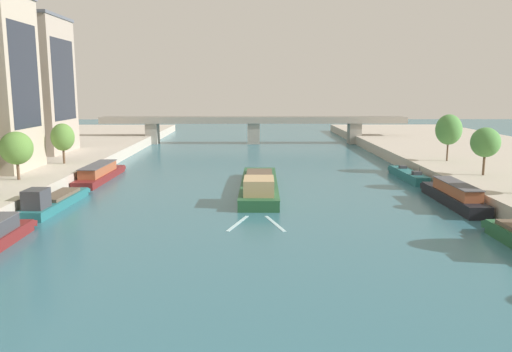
{
  "coord_description": "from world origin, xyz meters",
  "views": [
    {
      "loc": [
        -0.56,
        -17.71,
        12.98
      ],
      "look_at": [
        0.0,
        41.69,
        2.76
      ],
      "focal_mm": 35.85,
      "sensor_mm": 36.0,
      "label": 1
    }
  ],
  "objects_px": {
    "moored_boat_right_second": "(454,195)",
    "tree_left_third": "(16,148)",
    "moored_boat_left_far": "(53,201)",
    "moored_boat_right_upstream": "(408,175)",
    "tree_left_midway": "(63,137)",
    "tree_right_distant": "(485,142)",
    "bridge_far": "(254,126)",
    "barge_midriver": "(259,185)",
    "moored_boat_left_near": "(100,173)",
    "tree_right_far": "(449,130)"
  },
  "relations": [
    {
      "from": "moored_boat_right_second",
      "to": "tree_left_third",
      "type": "height_order",
      "value": "tree_left_third"
    },
    {
      "from": "moored_boat_left_far",
      "to": "moored_boat_right_upstream",
      "type": "xyz_separation_m",
      "value": [
        44.28,
        17.92,
        -0.21
      ]
    },
    {
      "from": "tree_left_midway",
      "to": "tree_right_distant",
      "type": "bearing_deg",
      "value": -10.67
    },
    {
      "from": "moored_boat_right_second",
      "to": "tree_right_distant",
      "type": "relative_size",
      "value": 2.5
    },
    {
      "from": "moored_boat_right_upstream",
      "to": "bridge_far",
      "type": "xyz_separation_m",
      "value": [
        -22.09,
        48.6,
        3.52
      ]
    },
    {
      "from": "tree_left_third",
      "to": "bridge_far",
      "type": "height_order",
      "value": "tree_left_third"
    },
    {
      "from": "barge_midriver",
      "to": "moored_boat_right_second",
      "type": "distance_m",
      "value": 22.96
    },
    {
      "from": "moored_boat_left_far",
      "to": "moored_boat_right_upstream",
      "type": "distance_m",
      "value": 47.77
    },
    {
      "from": "moored_boat_left_near",
      "to": "moored_boat_right_upstream",
      "type": "xyz_separation_m",
      "value": [
        44.33,
        0.32,
        -0.34
      ]
    },
    {
      "from": "tree_left_midway",
      "to": "tree_right_far",
      "type": "relative_size",
      "value": 0.83
    },
    {
      "from": "tree_left_third",
      "to": "tree_left_midway",
      "type": "bearing_deg",
      "value": 87.28
    },
    {
      "from": "barge_midriver",
      "to": "bridge_far",
      "type": "height_order",
      "value": "bridge_far"
    },
    {
      "from": "moored_boat_left_far",
      "to": "bridge_far",
      "type": "height_order",
      "value": "bridge_far"
    },
    {
      "from": "tree_left_third",
      "to": "tree_right_distant",
      "type": "distance_m",
      "value": 58.45
    },
    {
      "from": "moored_boat_right_second",
      "to": "tree_right_far",
      "type": "xyz_separation_m",
      "value": [
        7.32,
        21.55,
        5.65
      ]
    },
    {
      "from": "moored_boat_left_near",
      "to": "tree_left_midway",
      "type": "bearing_deg",
      "value": 152.02
    },
    {
      "from": "moored_boat_left_near",
      "to": "moored_boat_right_second",
      "type": "xyz_separation_m",
      "value": [
        44.53,
        -16.06,
        0.11
      ]
    },
    {
      "from": "tree_right_far",
      "to": "barge_midriver",
      "type": "bearing_deg",
      "value": -153.57
    },
    {
      "from": "tree_left_third",
      "to": "tree_right_distant",
      "type": "relative_size",
      "value": 0.96
    },
    {
      "from": "tree_right_distant",
      "to": "bridge_far",
      "type": "distance_m",
      "value": 63.71
    },
    {
      "from": "barge_midriver",
      "to": "bridge_far",
      "type": "xyz_separation_m",
      "value": [
        -0.44,
        57.93,
        3.22
      ]
    },
    {
      "from": "moored_boat_left_far",
      "to": "moored_boat_right_second",
      "type": "xyz_separation_m",
      "value": [
        44.48,
        1.54,
        0.24
      ]
    },
    {
      "from": "tree_left_third",
      "to": "tree_right_far",
      "type": "xyz_separation_m",
      "value": [
        58.66,
        15.86,
        0.94
      ]
    },
    {
      "from": "tree_right_distant",
      "to": "tree_left_third",
      "type": "bearing_deg",
      "value": -177.29
    },
    {
      "from": "moored_boat_left_far",
      "to": "moored_boat_right_second",
      "type": "distance_m",
      "value": 44.5
    },
    {
      "from": "moored_boat_right_upstream",
      "to": "tree_right_distant",
      "type": "distance_m",
      "value": 12.07
    },
    {
      "from": "moored_boat_right_upstream",
      "to": "barge_midriver",
      "type": "bearing_deg",
      "value": -156.68
    },
    {
      "from": "moored_boat_left_far",
      "to": "bridge_far",
      "type": "relative_size",
      "value": 0.2
    },
    {
      "from": "moored_boat_left_near",
      "to": "bridge_far",
      "type": "relative_size",
      "value": 0.23
    },
    {
      "from": "moored_boat_left_near",
      "to": "barge_midriver",
      "type": "bearing_deg",
      "value": -21.68
    },
    {
      "from": "tree_right_far",
      "to": "bridge_far",
      "type": "xyz_separation_m",
      "value": [
        -29.61,
        43.43,
        -2.58
      ]
    },
    {
      "from": "bridge_far",
      "to": "tree_right_far",
      "type": "bearing_deg",
      "value": -55.71
    },
    {
      "from": "tree_right_distant",
      "to": "bridge_far",
      "type": "bearing_deg",
      "value": 117.42
    },
    {
      "from": "tree_right_distant",
      "to": "moored_boat_right_second",
      "type": "bearing_deg",
      "value": -129.77
    },
    {
      "from": "moored_boat_left_far",
      "to": "moored_boat_right_upstream",
      "type": "bearing_deg",
      "value": 22.04
    },
    {
      "from": "moored_boat_left_far",
      "to": "tree_left_midway",
      "type": "distance_m",
      "value": 22.35
    },
    {
      "from": "barge_midriver",
      "to": "moored_boat_right_second",
      "type": "bearing_deg",
      "value": -17.88
    },
    {
      "from": "barge_midriver",
      "to": "moored_boat_left_far",
      "type": "height_order",
      "value": "barge_midriver"
    },
    {
      "from": "barge_midriver",
      "to": "tree_left_midway",
      "type": "bearing_deg",
      "value": 156.92
    },
    {
      "from": "moored_boat_left_far",
      "to": "tree_right_distant",
      "type": "height_order",
      "value": "tree_right_distant"
    },
    {
      "from": "moored_boat_left_far",
      "to": "tree_left_third",
      "type": "xyz_separation_m",
      "value": [
        -6.86,
        7.24,
        4.96
      ]
    },
    {
      "from": "barge_midriver",
      "to": "tree_left_midway",
      "type": "xyz_separation_m",
      "value": [
        -28.84,
        12.29,
        4.9
      ]
    },
    {
      "from": "moored_boat_right_second",
      "to": "tree_right_far",
      "type": "height_order",
      "value": "tree_right_far"
    },
    {
      "from": "barge_midriver",
      "to": "tree_left_third",
      "type": "relative_size",
      "value": 4.09
    },
    {
      "from": "tree_left_midway",
      "to": "bridge_far",
      "type": "relative_size",
      "value": 0.08
    },
    {
      "from": "tree_left_third",
      "to": "tree_left_midway",
      "type": "height_order",
      "value": "tree_left_midway"
    },
    {
      "from": "moored_boat_right_upstream",
      "to": "tree_right_distant",
      "type": "bearing_deg",
      "value": -47.56
    },
    {
      "from": "tree_right_far",
      "to": "moored_boat_left_far",
      "type": "bearing_deg",
      "value": -155.97
    },
    {
      "from": "moored_boat_left_far",
      "to": "bridge_far",
      "type": "xyz_separation_m",
      "value": [
        22.19,
        66.52,
        3.31
      ]
    },
    {
      "from": "moored_boat_left_near",
      "to": "moored_boat_right_upstream",
      "type": "distance_m",
      "value": 44.33
    }
  ]
}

